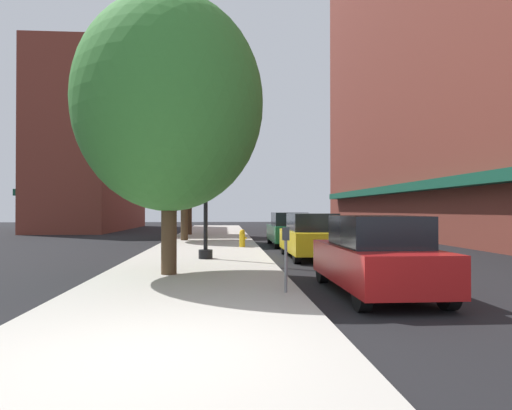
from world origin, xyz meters
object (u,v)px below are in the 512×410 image
at_px(tree_near, 184,151).
at_px(tree_far, 169,104).
at_px(lamppost, 206,169).
at_px(parking_meter_near, 286,251).
at_px(car_red, 376,256).
at_px(fire_hydrant, 242,238).
at_px(tree_mid, 189,162).
at_px(car_green, 289,230).
at_px(car_yellow, 311,236).

xyz_separation_m(tree_near, tree_far, (0.77, -13.42, -0.50)).
height_order(lamppost, parking_meter_near, lamppost).
height_order(tree_near, car_red, tree_near).
bearing_deg(lamppost, parking_meter_near, -74.00).
height_order(fire_hydrant, tree_mid, tree_mid).
bearing_deg(tree_mid, car_green, -57.61).
bearing_deg(car_red, lamppost, 123.08).
xyz_separation_m(tree_mid, tree_far, (0.97, -19.31, -0.50)).
relative_size(tree_near, car_green, 1.78).
height_order(tree_far, car_green, tree_far).
xyz_separation_m(parking_meter_near, tree_far, (-2.67, 2.81, 3.60)).
distance_m(lamppost, car_red, 7.74).
bearing_deg(tree_mid, lamppost, -83.53).
height_order(fire_hydrant, tree_near, tree_near).
bearing_deg(parking_meter_near, fire_hydrant, 92.17).
distance_m(lamppost, tree_far, 4.06).
relative_size(parking_meter_near, tree_near, 0.17).
bearing_deg(car_green, fire_hydrant, -142.95).
bearing_deg(tree_near, car_yellow, -58.45).
distance_m(parking_meter_near, tree_near, 17.09).
bearing_deg(car_green, car_yellow, -92.10).
bearing_deg(car_green, lamppost, -121.70).
distance_m(parking_meter_near, car_yellow, 7.70).
distance_m(tree_mid, car_yellow, 16.27).
bearing_deg(lamppost, tree_mid, 96.47).
distance_m(car_yellow, car_green, 5.85).
relative_size(parking_meter_near, car_red, 0.30).
bearing_deg(tree_near, tree_far, -86.72).
bearing_deg(tree_far, parking_meter_near, -46.42).
distance_m(fire_hydrant, tree_far, 9.72).
distance_m(fire_hydrant, car_yellow, 4.59).
height_order(fire_hydrant, parking_meter_near, parking_meter_near).
distance_m(tree_far, car_green, 12.06).
xyz_separation_m(parking_meter_near, car_yellow, (1.95, 7.45, -0.14)).
bearing_deg(tree_far, fire_hydrant, 75.31).
xyz_separation_m(car_red, car_green, (0.00, 13.02, 0.00)).
bearing_deg(tree_near, fire_hydrant, -58.28).
bearing_deg(fire_hydrant, car_green, 39.15).
relative_size(parking_meter_near, tree_far, 0.18).
bearing_deg(tree_far, car_red, -28.72).
xyz_separation_m(lamppost, tree_near, (-1.56, 9.67, 1.84)).
relative_size(tree_far, car_yellow, 1.69).
bearing_deg(car_yellow, car_green, 88.72).
bearing_deg(parking_meter_near, car_red, 8.03).
xyz_separation_m(tree_far, car_yellow, (4.62, 4.64, -3.74)).
height_order(tree_mid, tree_far, tree_mid).
height_order(tree_far, car_red, tree_far).
distance_m(car_red, car_yellow, 7.17).
bearing_deg(car_yellow, tree_mid, 109.59).
height_order(parking_meter_near, tree_mid, tree_mid).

